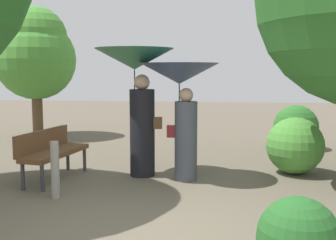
{
  "coord_description": "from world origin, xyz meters",
  "views": [
    {
      "loc": [
        0.92,
        -4.55,
        1.8
      ],
      "look_at": [
        0.0,
        2.9,
        0.92
      ],
      "focal_mm": 44.22,
      "sensor_mm": 36.0,
      "label": 1
    }
  ],
  "objects_px": {
    "park_bench": "(51,149)",
    "tree_near_left": "(35,53)",
    "person_right": "(181,90)",
    "person_left": "(137,81)",
    "path_marker_post": "(55,170)"
  },
  "relations": [
    {
      "from": "person_right",
      "to": "tree_near_left",
      "type": "xyz_separation_m",
      "value": [
        -4.32,
        4.01,
        0.81
      ]
    },
    {
      "from": "person_right",
      "to": "park_bench",
      "type": "relative_size",
      "value": 1.24
    },
    {
      "from": "person_left",
      "to": "person_right",
      "type": "distance_m",
      "value": 0.81
    },
    {
      "from": "park_bench",
      "to": "tree_near_left",
      "type": "bearing_deg",
      "value": 36.29
    },
    {
      "from": "park_bench",
      "to": "path_marker_post",
      "type": "bearing_deg",
      "value": -145.4
    },
    {
      "from": "person_left",
      "to": "path_marker_post",
      "type": "xyz_separation_m",
      "value": [
        -0.91,
        -1.44,
        -1.22
      ]
    },
    {
      "from": "tree_near_left",
      "to": "path_marker_post",
      "type": "relative_size",
      "value": 4.33
    },
    {
      "from": "park_bench",
      "to": "person_left",
      "type": "bearing_deg",
      "value": -61.94
    },
    {
      "from": "person_right",
      "to": "tree_near_left",
      "type": "relative_size",
      "value": 0.55
    },
    {
      "from": "park_bench",
      "to": "tree_near_left",
      "type": "xyz_separation_m",
      "value": [
        -2.18,
        4.28,
        1.79
      ]
    },
    {
      "from": "person_left",
      "to": "path_marker_post",
      "type": "relative_size",
      "value": 2.67
    },
    {
      "from": "person_left",
      "to": "path_marker_post",
      "type": "height_order",
      "value": "person_left"
    },
    {
      "from": "person_right",
      "to": "tree_near_left",
      "type": "height_order",
      "value": "tree_near_left"
    },
    {
      "from": "person_right",
      "to": "path_marker_post",
      "type": "relative_size",
      "value": 2.36
    },
    {
      "from": "tree_near_left",
      "to": "park_bench",
      "type": "bearing_deg",
      "value": -62.97
    }
  ]
}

